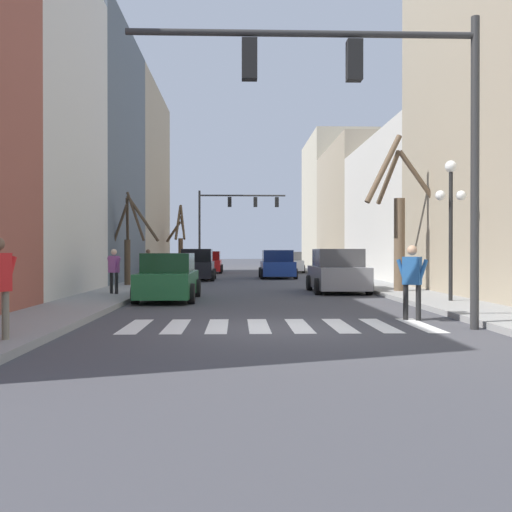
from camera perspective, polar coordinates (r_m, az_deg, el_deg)
ground_plane at (r=12.73m, az=2.37°, el=-6.98°), size 240.00×240.00×0.00m
sidewalk_left at (r=13.46m, az=-21.43°, el=-6.29°), size 2.16×90.00×0.15m
building_row_left at (r=30.72m, az=-18.23°, el=8.99°), size 6.00×43.22×13.22m
building_row_right at (r=40.06m, az=13.33°, el=6.07°), size 6.00×61.73×13.28m
crosswalk_stripes at (r=13.30m, az=2.18°, el=-6.65°), size 6.75×2.60×0.01m
traffic_signal_near at (r=13.15m, az=11.29°, el=14.32°), size 7.39×0.28×6.58m
traffic_signal_far at (r=50.72m, az=-2.41°, el=4.29°), size 7.36×0.28×6.78m
street_lamp_right_corner at (r=19.16m, az=18.06°, el=4.97°), size 0.95×0.36×4.26m
car_parked_left_mid at (r=45.71m, az=-4.58°, el=-0.66°), size 2.19×4.30×1.66m
car_driving_away_lane at (r=20.40m, az=-8.33°, el=-2.10°), size 1.96×4.72×1.58m
car_parked_left_far at (r=34.23m, az=-5.62°, el=-0.94°), size 2.05×4.17×1.79m
car_driving_toward_lane at (r=46.79m, az=3.18°, el=-0.65°), size 2.11×4.62×1.62m
car_parked_right_near at (r=36.71m, az=2.05°, el=-0.88°), size 2.20×4.17×1.72m
car_parked_right_far at (r=24.20m, az=7.79°, el=-1.54°), size 2.19×4.23×1.74m
pedestrian_on_right_sidewalk at (r=14.76m, az=14.64°, el=-1.84°), size 0.69×0.50×1.79m
pedestrian_crossing_street at (r=28.38m, az=-10.24°, el=-0.68°), size 0.61×0.46×1.60m
pedestrian_near_right_corner at (r=21.70m, az=-13.38°, el=-1.05°), size 0.59×0.48×1.58m
street_tree_left_mid at (r=27.42m, az=-11.93°, el=1.40°), size 2.32×1.85×4.17m
street_tree_right_far at (r=45.02m, az=-7.28°, el=1.47°), size 1.71×2.45×5.01m
street_tree_right_mid at (r=23.48m, az=13.42°, el=3.29°), size 3.28×2.16×5.95m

